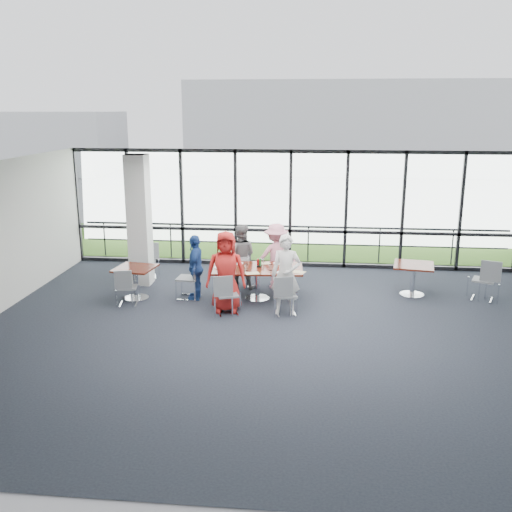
# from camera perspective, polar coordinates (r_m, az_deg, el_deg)

# --- Properties ---
(floor) EXTENTS (12.00, 10.00, 0.02)m
(floor) POSITION_cam_1_polar(r_m,az_deg,el_deg) (11.18, 2.20, -7.90)
(floor) COLOR black
(floor) RESTS_ON ground
(ceiling) EXTENTS (12.00, 10.00, 0.04)m
(ceiling) POSITION_cam_1_polar(r_m,az_deg,el_deg) (10.38, 2.38, 8.69)
(ceiling) COLOR white
(ceiling) RESTS_ON ground
(wall_front) EXTENTS (12.00, 0.10, 3.20)m
(wall_front) POSITION_cam_1_polar(r_m,az_deg,el_deg) (5.98, -0.80, -11.93)
(wall_front) COLOR silver
(wall_front) RESTS_ON ground
(curtain_wall_back) EXTENTS (12.00, 0.10, 3.20)m
(curtain_wall_back) POSITION_cam_1_polar(r_m,az_deg,el_deg) (15.55, 3.45, 4.71)
(curtain_wall_back) COLOR white
(curtain_wall_back) RESTS_ON ground
(structural_column) EXTENTS (0.50, 0.50, 3.20)m
(structural_column) POSITION_cam_1_polar(r_m,az_deg,el_deg) (14.22, -11.59, 3.50)
(structural_column) COLOR white
(structural_column) RESTS_ON ground
(apron) EXTENTS (80.00, 70.00, 0.02)m
(apron) POSITION_cam_1_polar(r_m,az_deg,el_deg) (20.77, 3.98, 2.66)
(apron) COLOR gray
(apron) RESTS_ON ground
(grass_strip) EXTENTS (80.00, 5.00, 0.01)m
(grass_strip) POSITION_cam_1_polar(r_m,az_deg,el_deg) (18.81, 3.78, 1.50)
(grass_strip) COLOR #325E19
(grass_strip) RESTS_ON ground
(hangar_main) EXTENTS (24.00, 10.00, 6.00)m
(hangar_main) POSITION_cam_1_polar(r_m,az_deg,el_deg) (42.46, 10.65, 12.67)
(hangar_main) COLOR silver
(hangar_main) RESTS_ON ground
(hangar_aux) EXTENTS (10.00, 6.00, 4.00)m
(hangar_aux) POSITION_cam_1_polar(r_m,az_deg,el_deg) (42.66, -20.44, 10.68)
(hangar_aux) COLOR silver
(hangar_aux) RESTS_ON ground
(guard_rail) EXTENTS (12.00, 0.06, 0.06)m
(guard_rail) POSITION_cam_1_polar(r_m,az_deg,el_deg) (16.36, 3.49, 1.27)
(guard_rail) COLOR #2D2D33
(guard_rail) RESTS_ON ground
(main_table) EXTENTS (2.11, 1.25, 0.75)m
(main_table) POSITION_cam_1_polar(r_m,az_deg,el_deg) (12.97, 0.13, -1.65)
(main_table) COLOR #3E1C0C
(main_table) RESTS_ON ground
(side_table_left) EXTENTS (0.95, 0.95, 0.75)m
(side_table_left) POSITION_cam_1_polar(r_m,az_deg,el_deg) (13.29, -11.99, -1.60)
(side_table_left) COLOR #3E1C0C
(side_table_left) RESTS_ON ground
(side_table_right) EXTENTS (1.03, 1.03, 0.75)m
(side_table_right) POSITION_cam_1_polar(r_m,az_deg,el_deg) (13.72, 15.47, -1.27)
(side_table_right) COLOR #3E1C0C
(side_table_right) RESTS_ON ground
(diner_near_left) EXTENTS (0.89, 0.61, 1.76)m
(diner_near_left) POSITION_cam_1_polar(r_m,az_deg,el_deg) (12.18, -3.01, -1.57)
(diner_near_left) COLOR red
(diner_near_left) RESTS_ON ground
(diner_near_right) EXTENTS (0.66, 0.50, 1.72)m
(diner_near_right) POSITION_cam_1_polar(r_m,az_deg,el_deg) (12.00, 3.01, -1.90)
(diner_near_right) COLOR silver
(diner_near_right) RESTS_ON ground
(diner_far_left) EXTENTS (0.78, 0.50, 1.58)m
(diner_far_left) POSITION_cam_1_polar(r_m,az_deg,el_deg) (13.78, -1.58, -0.02)
(diner_far_left) COLOR slate
(diner_far_left) RESTS_ON ground
(diner_far_right) EXTENTS (1.13, 0.79, 1.59)m
(diner_far_right) POSITION_cam_1_polar(r_m,az_deg,el_deg) (13.77, 2.00, -0.00)
(diner_far_right) COLOR pink
(diner_far_right) RESTS_ON ground
(diner_end) EXTENTS (0.54, 0.91, 1.50)m
(diner_end) POSITION_cam_1_polar(r_m,az_deg,el_deg) (13.04, -6.05, -1.11)
(diner_end) COLOR navy
(diner_end) RESTS_ON ground
(chair_main_nl) EXTENTS (0.54, 0.54, 0.87)m
(chair_main_nl) POSITION_cam_1_polar(r_m,az_deg,el_deg) (12.09, -2.85, -3.89)
(chair_main_nl) COLOR slate
(chair_main_nl) RESTS_ON ground
(chair_main_nr) EXTENTS (0.51, 0.51, 0.86)m
(chair_main_nr) POSITION_cam_1_polar(r_m,az_deg,el_deg) (12.08, 3.02, -3.94)
(chair_main_nr) COLOR slate
(chair_main_nr) RESTS_ON ground
(chair_main_fl) EXTENTS (0.49, 0.49, 0.93)m
(chair_main_fl) POSITION_cam_1_polar(r_m,az_deg,el_deg) (14.00, -1.54, -1.15)
(chair_main_fl) COLOR slate
(chair_main_fl) RESTS_ON ground
(chair_main_fr) EXTENTS (0.45, 0.45, 0.85)m
(chair_main_fr) POSITION_cam_1_polar(r_m,az_deg,el_deg) (13.95, 2.61, -1.39)
(chair_main_fr) COLOR slate
(chair_main_fr) RESTS_ON ground
(chair_main_end) EXTENTS (0.51, 0.51, 0.96)m
(chair_main_end) POSITION_cam_1_polar(r_m,az_deg,el_deg) (13.16, -6.83, -2.22)
(chair_main_end) COLOR slate
(chair_main_end) RESTS_ON ground
(chair_spare_la) EXTENTS (0.46, 0.46, 0.82)m
(chair_spare_la) POSITION_cam_1_polar(r_m,az_deg,el_deg) (12.97, -12.71, -3.07)
(chair_spare_la) COLOR slate
(chair_spare_la) RESTS_ON ground
(chair_spare_lb) EXTENTS (0.53, 0.53, 0.85)m
(chair_spare_lb) POSITION_cam_1_polar(r_m,az_deg,el_deg) (14.94, -10.81, -0.55)
(chair_spare_lb) COLOR slate
(chair_spare_lb) RESTS_ON ground
(chair_spare_r) EXTENTS (0.60, 0.60, 0.95)m
(chair_spare_r) POSITION_cam_1_polar(r_m,az_deg,el_deg) (13.95, 21.81, -2.25)
(chair_spare_r) COLOR slate
(chair_spare_r) RESTS_ON ground
(plate_nl) EXTENTS (0.26, 0.26, 0.01)m
(plate_nl) POSITION_cam_1_polar(r_m,az_deg,el_deg) (12.63, -2.65, -1.54)
(plate_nl) COLOR white
(plate_nl) RESTS_ON main_table
(plate_nr) EXTENTS (0.27, 0.27, 0.01)m
(plate_nr) POSITION_cam_1_polar(r_m,az_deg,el_deg) (12.53, 2.67, -1.67)
(plate_nr) COLOR white
(plate_nr) RESTS_ON main_table
(plate_fl) EXTENTS (0.24, 0.24, 0.01)m
(plate_fl) POSITION_cam_1_polar(r_m,az_deg,el_deg) (13.28, -1.80, -0.72)
(plate_fl) COLOR white
(plate_fl) RESTS_ON main_table
(plate_fr) EXTENTS (0.26, 0.26, 0.01)m
(plate_fr) POSITION_cam_1_polar(r_m,az_deg,el_deg) (13.28, 2.27, -0.73)
(plate_fr) COLOR white
(plate_fr) RESTS_ON main_table
(plate_end) EXTENTS (0.25, 0.25, 0.01)m
(plate_end) POSITION_cam_1_polar(r_m,az_deg,el_deg) (12.94, -3.64, -1.16)
(plate_end) COLOR white
(plate_end) RESTS_ON main_table
(tumbler_a) EXTENTS (0.08, 0.08, 0.15)m
(tumbler_a) POSITION_cam_1_polar(r_m,az_deg,el_deg) (12.68, -1.00, -1.14)
(tumbler_a) COLOR white
(tumbler_a) RESTS_ON main_table
(tumbler_b) EXTENTS (0.07, 0.07, 0.14)m
(tumbler_b) POSITION_cam_1_polar(r_m,az_deg,el_deg) (12.69, 1.49, -1.15)
(tumbler_b) COLOR white
(tumbler_b) RESTS_ON main_table
(tumbler_c) EXTENTS (0.07, 0.07, 0.14)m
(tumbler_c) POSITION_cam_1_polar(r_m,az_deg,el_deg) (13.14, 0.66, -0.61)
(tumbler_c) COLOR white
(tumbler_c) RESTS_ON main_table
(tumbler_d) EXTENTS (0.07, 0.07, 0.14)m
(tumbler_d) POSITION_cam_1_polar(r_m,az_deg,el_deg) (12.86, -2.88, -0.96)
(tumbler_d) COLOR white
(tumbler_d) RESTS_ON main_table
(menu_a) EXTENTS (0.35, 0.29, 0.00)m
(menu_a) POSITION_cam_1_polar(r_m,az_deg,el_deg) (12.50, -0.37, -1.73)
(menu_a) COLOR silver
(menu_a) RESTS_ON main_table
(menu_b) EXTENTS (0.36, 0.31, 0.00)m
(menu_b) POSITION_cam_1_polar(r_m,az_deg,el_deg) (12.62, 4.25, -1.60)
(menu_b) COLOR silver
(menu_b) RESTS_ON main_table
(menu_c) EXTENTS (0.34, 0.31, 0.00)m
(menu_c) POSITION_cam_1_polar(r_m,az_deg,el_deg) (13.28, 0.80, -0.74)
(menu_c) COLOR silver
(menu_c) RESTS_ON main_table
(condiment_caddy) EXTENTS (0.10, 0.07, 0.04)m
(condiment_caddy) POSITION_cam_1_polar(r_m,az_deg,el_deg) (12.96, 0.30, -1.05)
(condiment_caddy) COLOR black
(condiment_caddy) RESTS_ON main_table
(ketchup_bottle) EXTENTS (0.06, 0.06, 0.18)m
(ketchup_bottle) POSITION_cam_1_polar(r_m,az_deg,el_deg) (12.99, 0.20, -0.69)
(ketchup_bottle) COLOR #9D0F11
(ketchup_bottle) RESTS_ON main_table
(green_bottle) EXTENTS (0.05, 0.05, 0.20)m
(green_bottle) POSITION_cam_1_polar(r_m,az_deg,el_deg) (12.96, 0.42, -0.68)
(green_bottle) COLOR #20712C
(green_bottle) RESTS_ON main_table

